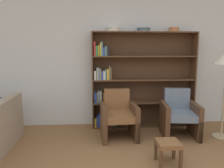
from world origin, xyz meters
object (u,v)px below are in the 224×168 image
bowl_cream (114,29)px  bowl_slate (174,29)px  armchair_leather (118,116)px  bookshelf (134,82)px  armchair_cushioned (179,115)px  bowl_copper (144,29)px  footstool (168,146)px

bowl_cream → bowl_slate: size_ratio=1.31×
armchair_leather → bookshelf: bearing=-126.7°
bookshelf → armchair_cushioned: bearing=-37.3°
bowl_slate → armchair_cushioned: (-0.03, -0.55, -1.62)m
bowl_slate → bowl_cream: bearing=-180.0°
bookshelf → armchair_cushioned: 1.10m
bowl_copper → armchair_leather: (-0.55, -0.55, -1.61)m
bowl_copper → bowl_cream: bearing=-180.0°
bowl_cream → bookshelf: bearing=3.0°
bowl_cream → bowl_copper: size_ratio=1.06×
bowl_slate → armchair_cushioned: bowl_slate is taller
bowl_cream → bowl_slate: 1.22m
bowl_cream → bowl_copper: bowl_cream is taller
bookshelf → bowl_cream: bearing=-177.0°
bowl_cream → armchair_cushioned: 2.08m
armchair_cushioned → bowl_slate: bearing=-86.4°
bookshelf → bowl_slate: bowl_slate is taller
bowl_slate → footstool: (-0.57, -1.60, -1.74)m
bowl_copper → footstool: bowl_copper is taller
bookshelf → bowl_cream: size_ratio=7.45×
bowl_copper → armchair_cushioned: (0.59, -0.55, -1.61)m
armchair_leather → armchair_cushioned: 1.14m
bookshelf → footstool: size_ratio=6.37×
bookshelf → armchair_leather: bookshelf is taller
bookshelf → armchair_leather: size_ratio=2.47×
armchair_cushioned → bowl_cream: bearing=-18.6°
bowl_cream → bowl_slate: bowl_slate is taller
armchair_leather → bowl_copper: bearing=-137.9°
bookshelf → bowl_slate: size_ratio=9.74×
bookshelf → bowl_cream: bowl_cream is taller
bowl_cream → footstool: bowl_cream is taller
bowl_copper → bowl_slate: bearing=0.0°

